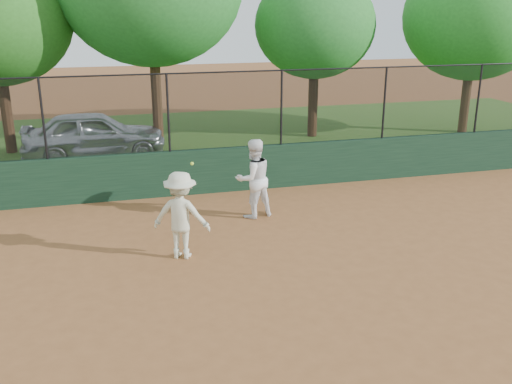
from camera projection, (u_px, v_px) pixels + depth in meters
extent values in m
plane|color=brown|center=(244.00, 302.00, 9.72)|extent=(80.00, 80.00, 0.00)
cube|color=#183622|center=(190.00, 172.00, 15.03)|extent=(26.00, 0.20, 1.20)
cube|color=#30561B|center=(166.00, 143.00, 20.73)|extent=(36.00, 12.00, 0.01)
imported|color=#A8ACB1|center=(94.00, 134.00, 18.60)|extent=(4.59, 1.97, 1.54)
imported|color=white|center=(253.00, 178.00, 13.33)|extent=(1.07, 0.93, 1.88)
imported|color=beige|center=(181.00, 215.00, 11.18)|extent=(1.31, 1.05, 1.77)
sphere|color=#C1F035|center=(192.00, 164.00, 10.67)|extent=(0.06, 0.06, 0.06)
cube|color=black|center=(188.00, 112.00, 14.53)|extent=(26.00, 0.02, 2.00)
cylinder|color=black|center=(186.00, 73.00, 14.22)|extent=(26.00, 0.04, 0.04)
cylinder|color=black|center=(43.00, 119.00, 13.68)|extent=(0.06, 0.06, 2.00)
cylinder|color=black|center=(168.00, 113.00, 14.41)|extent=(0.06, 0.06, 2.00)
cylinder|color=black|center=(281.00, 108.00, 15.14)|extent=(0.06, 0.06, 2.00)
cylinder|color=black|center=(384.00, 103.00, 15.86)|extent=(0.06, 0.06, 2.00)
cylinder|color=black|center=(478.00, 99.00, 16.59)|extent=(0.06, 0.06, 2.00)
cylinder|color=#482C19|center=(7.00, 116.00, 19.07)|extent=(0.36, 0.36, 2.47)
cylinder|color=#4B301A|center=(157.00, 103.00, 19.90)|extent=(0.36, 0.36, 3.04)
cylinder|color=#3F2615|center=(313.00, 105.00, 21.49)|extent=(0.36, 0.36, 2.38)
ellipsoid|color=#226B25|center=(315.00, 25.00, 20.58)|extent=(4.42, 4.02, 3.82)
cylinder|color=#4D311B|center=(465.00, 103.00, 22.17)|extent=(0.36, 0.36, 2.27)
ellipsoid|color=#217622|center=(475.00, 17.00, 21.16)|extent=(5.40, 4.91, 4.66)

